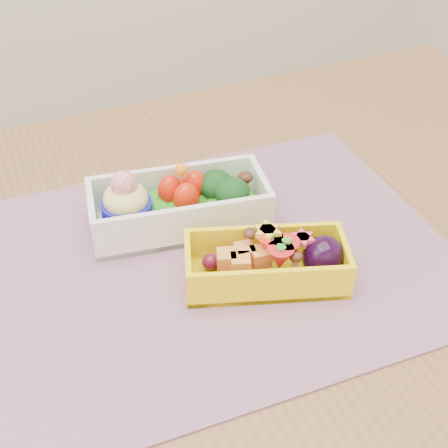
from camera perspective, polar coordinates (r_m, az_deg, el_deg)
name	(u,v)px	position (r m, az deg, el deg)	size (l,w,h in m)	color
table	(211,347)	(0.66, -1.31, -11.94)	(1.20, 0.80, 0.75)	brown
placemat	(219,257)	(0.61, -0.45, -3.25)	(0.48, 0.37, 0.00)	#A37088
bento_white	(178,205)	(0.64, -4.51, 1.90)	(0.20, 0.12, 0.08)	white
bento_yellow	(270,262)	(0.57, 4.54, -3.75)	(0.17, 0.12, 0.05)	yellow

